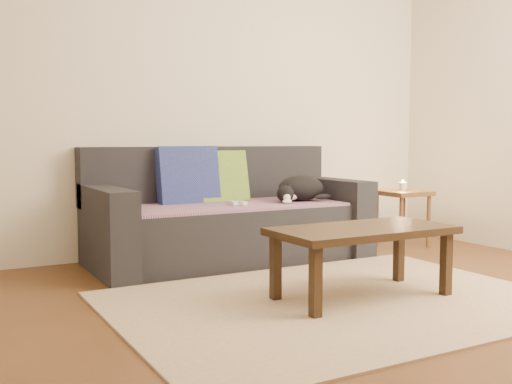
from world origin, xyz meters
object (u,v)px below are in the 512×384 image
side_table (403,200)px  coffee_table (362,236)px  cat (300,189)px  wii_remote_a (233,203)px  wii_remote_b (242,203)px  sofa (227,220)px

side_table → coffee_table: side_table is taller
cat → wii_remote_a: 0.61m
wii_remote_a → coffee_table: 1.28m
wii_remote_b → side_table: side_table is taller
side_table → coffee_table: 1.86m
cat → sofa: bearing=178.1°
cat → side_table: (1.02, -0.07, -0.14)m
coffee_table → cat: bearing=72.7°
sofa → wii_remote_b: bearing=-82.1°
wii_remote_b → coffee_table: (0.15, -1.23, -0.09)m
sofa → side_table: size_ratio=4.32×
sofa → wii_remote_a: bearing=-101.9°
wii_remote_b → coffee_table: 1.24m
cat → side_table: bearing=9.0°
sofa → cat: sofa is taller
wii_remote_b → coffee_table: size_ratio=0.14×
coffee_table → side_table: bearing=40.4°
coffee_table → sofa: bearing=96.9°
sofa → wii_remote_b: sofa is taller
cat → coffee_table: bearing=-94.4°
cat → coffee_table: 1.34m
wii_remote_a → cat: bearing=-81.3°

